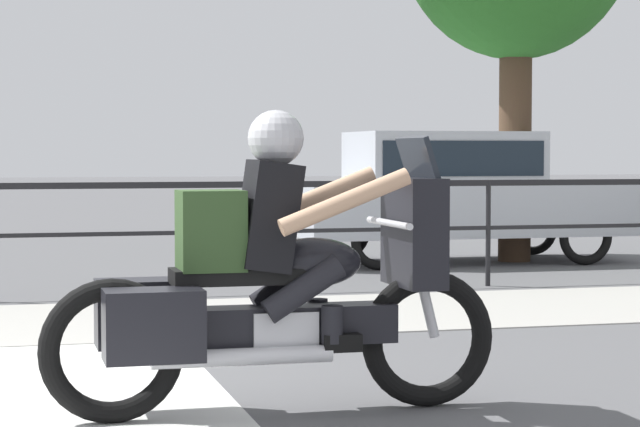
% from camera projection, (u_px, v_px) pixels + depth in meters
% --- Properties ---
extents(motorcycle, '(2.41, 0.76, 1.58)m').
position_uv_depth(motorcycle, '(271.00, 281.00, 6.43)').
color(motorcycle, black).
rests_on(motorcycle, ground).
extents(parked_car, '(4.18, 1.65, 1.60)m').
position_uv_depth(parked_car, '(454.00, 188.00, 15.31)').
color(parked_car, '#B7BCC4').
rests_on(parked_car, ground).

